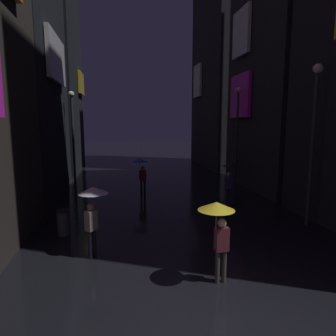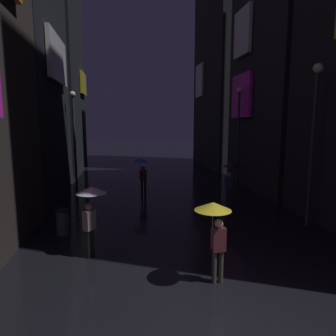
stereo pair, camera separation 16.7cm
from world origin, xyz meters
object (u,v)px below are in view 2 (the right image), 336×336
(pedestrian_far_right_black, at_px, (231,172))
(streetlamp_right_far, at_px, (238,126))
(streetlamp_left_far, at_px, (74,128))
(pedestrian_midstreet_left_blue, at_px, (141,166))
(pedestrian_midstreet_centre_clear, at_px, (91,202))
(streetlamp_right_near, at_px, (314,128))
(trash_bin, at_px, (63,222))
(pedestrian_near_crossing_yellow, at_px, (215,220))

(pedestrian_far_right_black, bearing_deg, streetlamp_right_far, 64.43)
(pedestrian_far_right_black, distance_m, streetlamp_right_far, 4.98)
(streetlamp_right_far, bearing_deg, streetlamp_left_far, 169.69)
(pedestrian_midstreet_left_blue, bearing_deg, pedestrian_midstreet_centre_clear, -105.55)
(pedestrian_far_right_black, xyz_separation_m, streetlamp_right_near, (1.95, -3.24, 2.12))
(pedestrian_far_right_black, bearing_deg, streetlamp_right_near, -59.04)
(streetlamp_right_near, bearing_deg, pedestrian_midstreet_left_blue, 136.55)
(streetlamp_right_near, bearing_deg, trash_bin, 176.74)
(streetlamp_right_far, bearing_deg, streetlamp_right_near, -90.00)
(pedestrian_near_crossing_yellow, relative_size, trash_bin, 2.28)
(pedestrian_midstreet_left_blue, bearing_deg, streetlamp_left_far, 139.32)
(streetlamp_right_near, distance_m, streetlamp_right_far, 7.31)
(pedestrian_near_crossing_yellow, bearing_deg, streetlamp_left_far, 111.65)
(pedestrian_near_crossing_yellow, relative_size, pedestrian_far_right_black, 1.00)
(pedestrian_near_crossing_yellow, relative_size, streetlamp_left_far, 0.36)
(streetlamp_right_far, xyz_separation_m, trash_bin, (-9.30, -6.78, -3.32))
(pedestrian_midstreet_left_blue, height_order, pedestrian_far_right_black, same)
(pedestrian_midstreet_centre_clear, distance_m, streetlamp_left_far, 10.89)
(pedestrian_midstreet_centre_clear, xyz_separation_m, trash_bin, (-1.21, 1.93, -1.20))
(pedestrian_far_right_black, distance_m, streetlamp_left_far, 10.17)
(pedestrian_near_crossing_yellow, distance_m, streetlamp_left_far, 13.82)
(pedestrian_midstreet_left_blue, height_order, pedestrian_midstreet_centre_clear, same)
(streetlamp_right_near, bearing_deg, streetlamp_right_far, 90.00)
(pedestrian_near_crossing_yellow, bearing_deg, pedestrian_midstreet_centre_clear, 145.14)
(pedestrian_midstreet_centre_clear, relative_size, pedestrian_near_crossing_yellow, 1.00)
(pedestrian_far_right_black, bearing_deg, streetlamp_left_far, 143.84)
(pedestrian_near_crossing_yellow, height_order, trash_bin, pedestrian_near_crossing_yellow)
(trash_bin, bearing_deg, streetlamp_right_near, -3.26)
(pedestrian_midstreet_centre_clear, bearing_deg, trash_bin, 122.19)
(pedestrian_midstreet_centre_clear, bearing_deg, pedestrian_near_crossing_yellow, -34.86)
(pedestrian_midstreet_centre_clear, height_order, pedestrian_near_crossing_yellow, same)
(streetlamp_left_far, relative_size, streetlamp_right_near, 0.96)
(pedestrian_far_right_black, height_order, trash_bin, pedestrian_far_right_black)
(pedestrian_midstreet_left_blue, height_order, streetlamp_right_near, streetlamp_right_near)
(pedestrian_midstreet_left_blue, distance_m, pedestrian_near_crossing_yellow, 9.42)
(streetlamp_left_far, bearing_deg, pedestrian_midstreet_centre_clear, -79.70)
(pedestrian_midstreet_centre_clear, distance_m, streetlamp_right_far, 12.07)
(streetlamp_right_far, bearing_deg, pedestrian_midstreet_centre_clear, -132.87)
(pedestrian_near_crossing_yellow, relative_size, streetlamp_right_far, 0.34)
(pedestrian_near_crossing_yellow, height_order, streetlamp_left_far, streetlamp_left_far)
(pedestrian_far_right_black, distance_m, streetlamp_right_near, 4.34)
(pedestrian_midstreet_left_blue, xyz_separation_m, pedestrian_far_right_black, (4.15, -2.53, 0.00))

